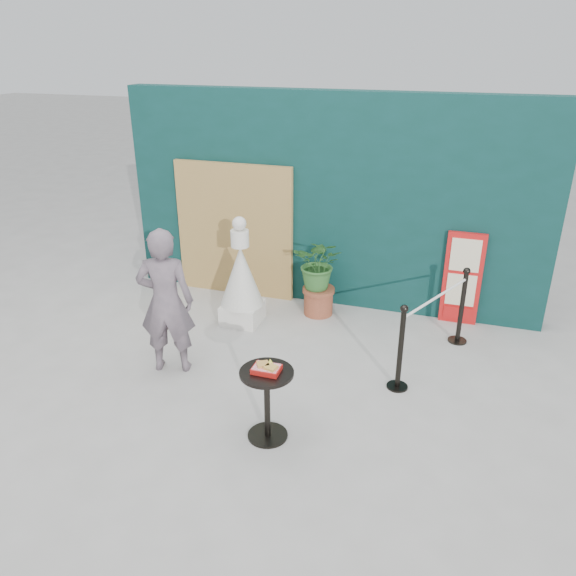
% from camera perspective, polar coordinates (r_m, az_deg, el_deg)
% --- Properties ---
extents(ground, '(60.00, 60.00, 0.00)m').
position_cam_1_polar(ground, '(5.95, -3.66, -13.39)').
color(ground, '#ADAAA5').
rests_on(ground, ground).
extents(back_wall, '(6.00, 0.30, 3.00)m').
position_cam_1_polar(back_wall, '(8.02, 4.34, 8.70)').
color(back_wall, '#0A2F2B').
rests_on(back_wall, ground).
extents(bamboo_fence, '(1.80, 0.08, 2.00)m').
position_cam_1_polar(bamboo_fence, '(8.40, -5.47, 5.82)').
color(bamboo_fence, tan).
rests_on(bamboo_fence, ground).
extents(woman, '(0.73, 0.59, 1.75)m').
position_cam_1_polar(woman, '(6.52, -12.31, -1.37)').
color(woman, slate).
rests_on(woman, ground).
extents(menu_board, '(0.50, 0.07, 1.30)m').
position_cam_1_polar(menu_board, '(7.91, 17.28, 0.89)').
color(menu_board, red).
rests_on(menu_board, ground).
extents(statue, '(0.59, 0.59, 1.52)m').
position_cam_1_polar(statue, '(7.60, -4.76, 0.75)').
color(statue, white).
rests_on(statue, ground).
extents(cafe_table, '(0.52, 0.52, 0.75)m').
position_cam_1_polar(cafe_table, '(5.47, -2.15, -10.71)').
color(cafe_table, black).
rests_on(cafe_table, ground).
extents(food_basket, '(0.26, 0.19, 0.11)m').
position_cam_1_polar(food_basket, '(5.31, -2.17, -8.14)').
color(food_basket, '#B01712').
rests_on(food_basket, cafe_table).
extents(planter, '(0.68, 0.59, 1.15)m').
position_cam_1_polar(planter, '(7.79, 3.18, 1.79)').
color(planter, '#994D32').
rests_on(planter, ground).
extents(stanchion_barrier, '(0.84, 1.54, 1.03)m').
position_cam_1_polar(stanchion_barrier, '(6.87, 14.55, -3.82)').
color(stanchion_barrier, black).
rests_on(stanchion_barrier, ground).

